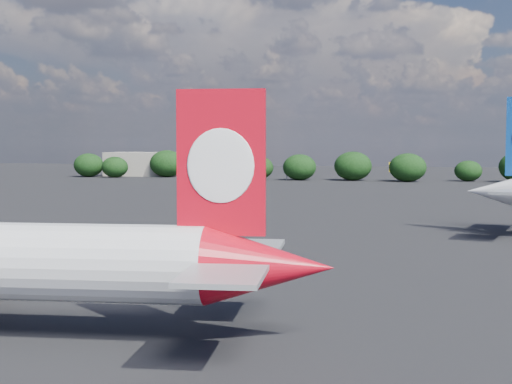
# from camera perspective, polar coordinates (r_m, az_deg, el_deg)

# --- Properties ---
(ground) EXTENTS (500.00, 500.00, 0.00)m
(ground) POSITION_cam_1_polar(r_m,az_deg,el_deg) (97.83, -1.43, -2.63)
(ground) COLOR black
(ground) RESTS_ON ground
(terminal_building) EXTENTS (42.00, 16.00, 8.00)m
(terminal_building) POSITION_cam_1_polar(r_m,az_deg,el_deg) (243.69, -6.93, 2.23)
(terminal_building) COLOR gray
(terminal_building) RESTS_ON ground
(highway_sign) EXTENTS (6.00, 0.30, 4.50)m
(highway_sign) POSITION_cam_1_polar(r_m,az_deg,el_deg) (214.17, 3.09, 1.79)
(highway_sign) COLOR #146522
(highway_sign) RESTS_ON ground
(billboard_yellow) EXTENTS (5.00, 0.30, 5.50)m
(billboard_yellow) POSITION_cam_1_polar(r_m,az_deg,el_deg) (215.65, 11.25, 1.93)
(billboard_yellow) COLOR yellow
(billboard_yellow) RESTS_ON ground
(horizon_treeline) EXTENTS (201.79, 17.06, 8.85)m
(horizon_treeline) POSITION_cam_1_polar(r_m,az_deg,el_deg) (213.33, 9.47, 1.94)
(horizon_treeline) COLOR black
(horizon_treeline) RESTS_ON ground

